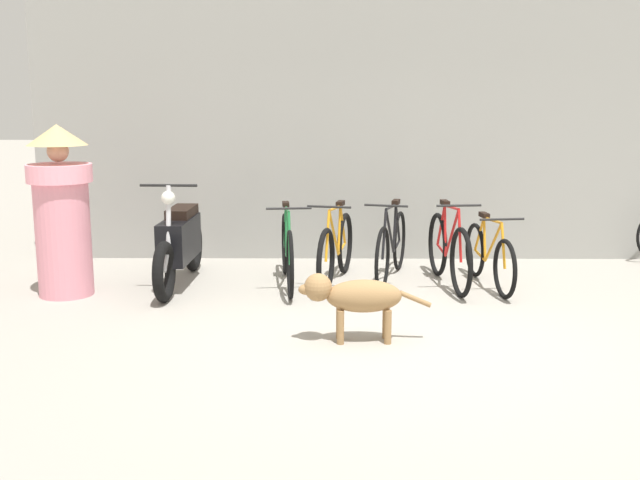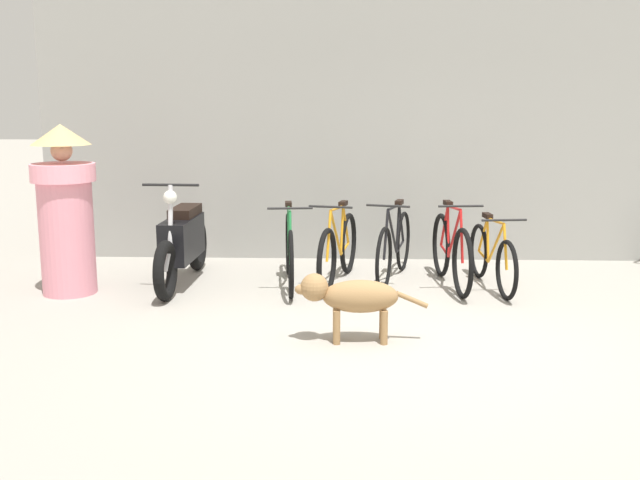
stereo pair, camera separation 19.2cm
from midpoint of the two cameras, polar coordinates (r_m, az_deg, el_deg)
The scene contains 10 objects.
ground_plane at distance 6.28m, azimuth 6.05°, elevation -7.76°, with size 60.00×60.00×0.00m, color #9E998E.
shop_wall_back at distance 9.32m, azimuth 4.27°, elevation 8.78°, with size 8.58×0.20×3.34m.
bicycle_0 at distance 8.01m, azimuth -3.20°, elevation -0.86°, with size 0.46×1.78×0.91m.
bicycle_1 at distance 8.10m, azimuth 0.55°, elevation -0.77°, with size 0.51×1.69×0.90m.
bicycle_2 at distance 8.26m, azimuth 4.81°, elevation -0.55°, with size 0.57×1.71×0.90m.
bicycle_3 at distance 8.10m, azimuth 9.10°, elevation -0.84°, with size 0.46×1.66×0.93m.
bicycle_4 at distance 8.13m, azimuth 12.10°, elevation -1.25°, with size 0.46×1.56×0.80m.
motorcycle at distance 8.15m, azimuth -11.33°, elevation -0.27°, with size 0.58×1.97×1.14m.
stray_dog at distance 6.17m, azimuth 1.75°, elevation -4.30°, with size 1.10×0.29×0.58m.
person_in_robes at distance 8.00m, azimuth -19.74°, elevation 2.23°, with size 0.70×0.70×1.73m.
Camera 1 is at (-0.70, -5.92, 1.99)m, focal length 42.00 mm.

